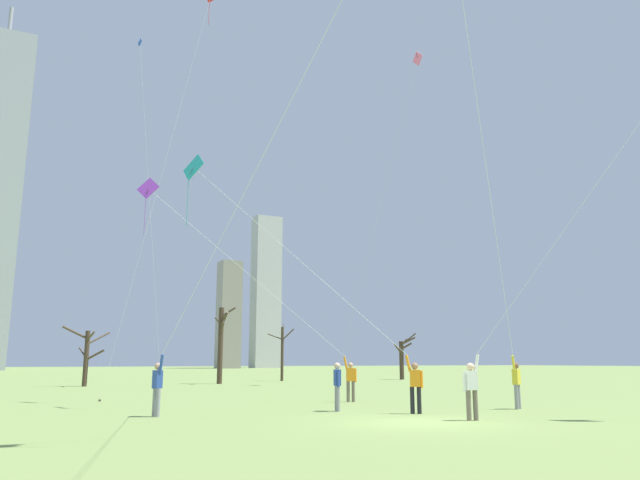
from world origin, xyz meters
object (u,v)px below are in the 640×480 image
object	(u,v)px
kite_flyer_foreground_right_purple	(312,343)
distant_kite_low_near_trees_red	(203,26)
kite_flyer_midfield_left_teal	(357,327)
distant_kite_high_overhead_blue	(143,84)
kite_flyer_midfield_center_orange	(557,258)
bare_tree_left_of_center	(402,357)
kite_flyer_far_back_yellow	(506,307)
bare_tree_rightmost	(282,351)
bystander_strolling_midfield	(337,384)
distant_kite_drifting_left_pink	(410,88)
bare_tree_leftmost	(87,353)
kite_flyer_midfield_right_white	(194,310)
bare_tree_right_of_center	(221,342)

from	to	relation	value
kite_flyer_foreground_right_purple	distant_kite_low_near_trees_red	bearing A→B (deg)	122.24
kite_flyer_midfield_left_teal	distant_kite_high_overhead_blue	size ratio (longest dim) A/B	0.35
distant_kite_low_near_trees_red	distant_kite_high_overhead_blue	xyz separation A→B (m)	(0.20, 18.59, 4.58)
kite_flyer_midfield_center_orange	bare_tree_left_of_center	bearing A→B (deg)	62.18
kite_flyer_far_back_yellow	distant_kite_high_overhead_blue	xyz separation A→B (m)	(-7.08, 32.18, 20.39)
kite_flyer_midfield_left_teal	bare_tree_rightmost	size ratio (longest dim) A/B	1.96
kite_flyer_midfield_center_orange	kite_flyer_far_back_yellow	size ratio (longest dim) A/B	0.84
kite_flyer_foreground_right_purple	bare_tree_left_of_center	distance (m)	33.28
distant_kite_high_overhead_blue	distant_kite_low_near_trees_red	bearing A→B (deg)	-90.60
distant_kite_low_near_trees_red	bare_tree_rightmost	size ratio (longest dim) A/B	4.35
bystander_strolling_midfield	distant_kite_drifting_left_pink	xyz separation A→B (m)	(16.08, 17.50, 21.61)
distant_kite_high_overhead_blue	bare_tree_left_of_center	size ratio (longest dim) A/B	6.55
bare_tree_leftmost	kite_flyer_foreground_right_purple	bearing A→B (deg)	-72.92
kite_flyer_midfield_right_white	distant_kite_high_overhead_blue	distance (m)	37.09
kite_flyer_foreground_right_purple	bare_tree_left_of_center	bearing A→B (deg)	49.00
bare_tree_leftmost	bare_tree_left_of_center	world-z (taller)	bare_tree_left_of_center
distant_kite_drifting_left_pink	kite_flyer_midfield_left_teal	bearing A→B (deg)	-130.77
kite_flyer_foreground_right_purple	kite_flyer_midfield_center_orange	xyz separation A→B (m)	(2.96, -10.66, 2.25)
distant_kite_drifting_left_pink	kite_flyer_midfield_right_white	bearing A→B (deg)	-138.69
kite_flyer_far_back_yellow	bare_tree_rightmost	xyz separation A→B (m)	(6.47, 34.16, -0.94)
distant_kite_high_overhead_blue	bare_tree_right_of_center	world-z (taller)	distant_kite_high_overhead_blue
distant_kite_low_near_trees_red	bare_tree_left_of_center	bearing A→B (deg)	37.08
kite_flyer_foreground_right_purple	bare_tree_right_of_center	distance (m)	22.30
kite_flyer_midfield_left_teal	bare_tree_rightmost	world-z (taller)	kite_flyer_midfield_left_teal
kite_flyer_far_back_yellow	distant_kite_low_near_trees_red	world-z (taller)	distant_kite_low_near_trees_red
distant_kite_drifting_left_pink	kite_flyer_foreground_right_purple	bearing A→B (deg)	-139.06
kite_flyer_foreground_right_purple	bare_tree_right_of_center	world-z (taller)	kite_flyer_foreground_right_purple
distant_kite_low_near_trees_red	bare_tree_right_of_center	world-z (taller)	distant_kite_low_near_trees_red
distant_kite_drifting_left_pink	bare_tree_right_of_center	distance (m)	24.45
kite_flyer_midfield_center_orange	bare_tree_rightmost	xyz separation A→B (m)	(7.12, 37.06, -2.16)
kite_flyer_foreground_right_purple	kite_flyer_midfield_left_teal	world-z (taller)	kite_flyer_midfield_left_teal
distant_kite_drifting_left_pink	bare_tree_rightmost	distance (m)	24.62
distant_kite_high_overhead_blue	bare_tree_leftmost	world-z (taller)	distant_kite_high_overhead_blue
kite_flyer_foreground_right_purple	bare_tree_leftmost	size ratio (longest dim) A/B	2.39
kite_flyer_foreground_right_purple	distant_kite_drifting_left_pink	size ratio (longest dim) A/B	0.38
distant_kite_low_near_trees_red	kite_flyer_midfield_left_teal	bearing A→B (deg)	-76.26
kite_flyer_midfield_right_white	distant_kite_drifting_left_pink	size ratio (longest dim) A/B	0.62
kite_flyer_midfield_center_orange	distant_kite_high_overhead_blue	bearing A→B (deg)	100.40
bystander_strolling_midfield	distant_kite_low_near_trees_red	distance (m)	21.32
kite_flyer_far_back_yellow	bystander_strolling_midfield	xyz separation A→B (m)	(-4.94, 3.04, -2.57)
kite_flyer_midfield_center_orange	distant_kite_high_overhead_blue	size ratio (longest dim) A/B	0.56
kite_flyer_far_back_yellow	bare_tree_leftmost	size ratio (longest dim) A/B	4.62
kite_flyer_foreground_right_purple	bystander_strolling_midfield	xyz separation A→B (m)	(-1.34, -4.72, -1.54)
bare_tree_leftmost	bare_tree_right_of_center	world-z (taller)	bare_tree_right_of_center
distant_kite_low_near_trees_red	bare_tree_rightmost	bearing A→B (deg)	56.23
bystander_strolling_midfield	bare_tree_left_of_center	distance (m)	37.79
kite_flyer_far_back_yellow	bare_tree_leftmost	distance (m)	30.98
bare_tree_rightmost	bare_tree_leftmost	xyz separation A→B (m)	(-16.67, -4.93, -0.33)
kite_flyer_midfield_left_teal	distant_kite_drifting_left_pink	size ratio (longest dim) A/B	0.39
kite_flyer_midfield_right_white	kite_flyer_far_back_yellow	xyz separation A→B (m)	(10.41, -1.61, 0.36)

